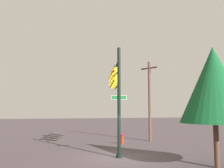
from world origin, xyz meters
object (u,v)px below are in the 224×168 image
tree_near (214,84)px  utility_pole (150,99)px  fire_hydrant (122,139)px  signal_pole_assembly (115,83)px

tree_near → utility_pole: bearing=-3.0°
fire_hydrant → utility_pole: bearing=-65.6°
fire_hydrant → tree_near: size_ratio=0.14×
signal_pole_assembly → utility_pole: size_ratio=0.92×
fire_hydrant → tree_near: 9.95m
utility_pole → fire_hydrant: 4.71m
utility_pole → tree_near: 10.27m
signal_pole_assembly → fire_hydrant: bearing=-24.3°
signal_pole_assembly → utility_pole: (4.10, -4.23, -0.93)m
signal_pole_assembly → utility_pole: 5.97m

